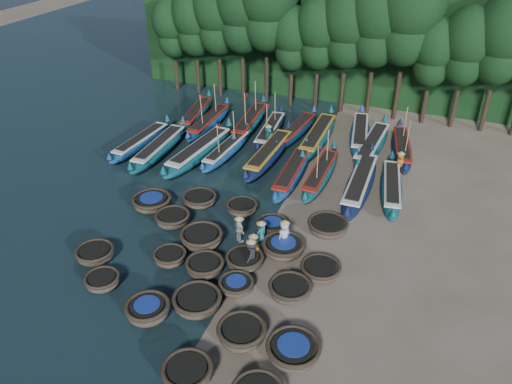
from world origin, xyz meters
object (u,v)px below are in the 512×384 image
(coracle_19, at_px, (320,270))
(long_boat_16, at_px, (372,145))
(long_boat_6, at_px, (320,174))
(coracle_12, at_px, (205,266))
(long_boat_3, at_px, (227,150))
(fisherman_2, at_px, (254,246))
(coracle_11, at_px, (170,257))
(fisherman_3, at_px, (251,253))
(long_boat_14, at_px, (318,136))
(fisherman_5, at_px, (268,136))
(coracle_16, at_px, (202,237))
(fisherman_1, at_px, (261,235))
(long_boat_17, at_px, (402,148))
(coracle_23, at_px, (272,225))
(coracle_5, at_px, (102,281))
(coracle_20, at_px, (152,202))
(coracle_6, at_px, (148,310))
(coracle_24, at_px, (328,226))
(coracle_13, at_px, (236,285))
(coracle_22, at_px, (242,207))
(coracle_17, at_px, (245,260))
(long_boat_13, at_px, (296,130))
(coracle_10, at_px, (95,253))
(coracle_7, at_px, (197,301))
(long_boat_9, at_px, (196,114))
(fisherman_0, at_px, (284,235))
(long_boat_8, at_px, (391,187))
(long_boat_12, at_px, (270,131))
(fisherman_6, at_px, (400,163))
(long_boat_11, at_px, (250,122))
(coracle_9, at_px, (293,350))
(long_boat_4, at_px, (269,154))
(long_boat_5, at_px, (292,173))
(fisherman_4, at_px, (239,229))
(coracle_3, at_px, (187,372))
(long_boat_0, at_px, (141,142))
(coracle_15, at_px, (173,218))
(coracle_14, at_px, (290,289))
(long_boat_10, at_px, (209,122))
(long_boat_1, at_px, (160,147))
(long_boat_7, at_px, (360,183))
(coracle_18, at_px, (283,247))
(long_boat_2, at_px, (199,151))
(coracle_21, at_px, (200,199))

(coracle_19, height_order, long_boat_16, long_boat_16)
(long_boat_6, bearing_deg, coracle_12, -105.17)
(long_boat_3, bearing_deg, fisherman_2, -55.98)
(coracle_11, distance_m, fisherman_3, 4.29)
(long_boat_14, height_order, fisherman_5, fisherman_5)
(coracle_16, bearing_deg, fisherman_1, 13.09)
(long_boat_17, xyz_separation_m, fisherman_2, (-5.88, -15.13, 0.29))
(coracle_16, xyz_separation_m, coracle_23, (3.21, 2.59, -0.10))
(coracle_5, distance_m, fisherman_2, 7.73)
(coracle_5, distance_m, coracle_20, 7.16)
(coracle_6, relative_size, fisherman_1, 1.17)
(coracle_24, height_order, fisherman_3, fisherman_3)
(coracle_13, xyz_separation_m, coracle_22, (-2.32, 6.49, 0.00))
(coracle_17, bearing_deg, long_boat_13, 97.15)
(coracle_13, bearing_deg, coracle_10, -177.47)
(coracle_7, distance_m, fisherman_2, 4.48)
(coracle_5, relative_size, long_boat_9, 0.24)
(long_boat_13, xyz_separation_m, fisherman_0, (3.50, -14.07, 0.42))
(long_boat_8, bearing_deg, coracle_11, -140.03)
(long_boat_12, height_order, fisherman_6, long_boat_12)
(coracle_17, relative_size, long_boat_11, 0.28)
(fisherman_5, bearing_deg, long_boat_13, -33.07)
(coracle_9, height_order, long_boat_4, long_boat_4)
(long_boat_5, relative_size, fisherman_4, 4.51)
(coracle_20, bearing_deg, coracle_3, -53.25)
(coracle_22, bearing_deg, long_boat_14, 80.38)
(long_boat_0, xyz_separation_m, long_boat_6, (13.87, -0.14, 0.01))
(coracle_15, distance_m, long_boat_0, 10.79)
(fisherman_3, bearing_deg, fisherman_6, 155.99)
(coracle_9, relative_size, coracle_14, 1.10)
(coracle_16, xyz_separation_m, long_boat_10, (-6.29, 14.38, 0.06))
(coracle_12, height_order, long_boat_1, long_boat_1)
(long_boat_11, bearing_deg, long_boat_8, -32.00)
(coracle_22, xyz_separation_m, long_boat_7, (6.18, 4.94, 0.21))
(coracle_10, relative_size, coracle_22, 1.07)
(long_boat_16, bearing_deg, long_boat_13, 177.35)
(coracle_23, bearing_deg, coracle_18, -55.57)
(coracle_23, bearing_deg, long_boat_12, 109.75)
(coracle_7, bearing_deg, long_boat_2, 115.65)
(long_boat_3, distance_m, fisherman_5, 3.46)
(coracle_16, bearing_deg, coracle_14, -21.10)
(coracle_18, xyz_separation_m, fisherman_2, (-1.34, -0.94, 0.35))
(coracle_21, xyz_separation_m, long_boat_17, (10.90, 11.31, 0.13))
(coracle_14, distance_m, long_boat_1, 17.34)
(long_boat_2, height_order, long_boat_9, long_boat_2)
(long_boat_0, xyz_separation_m, fisherman_4, (11.36, -8.26, 0.35))
(long_boat_3, distance_m, long_boat_11, 5.24)
(coracle_20, bearing_deg, long_boat_1, 116.18)
(coracle_22, height_order, long_boat_11, long_boat_11)
(coracle_24, distance_m, long_boat_16, 11.08)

